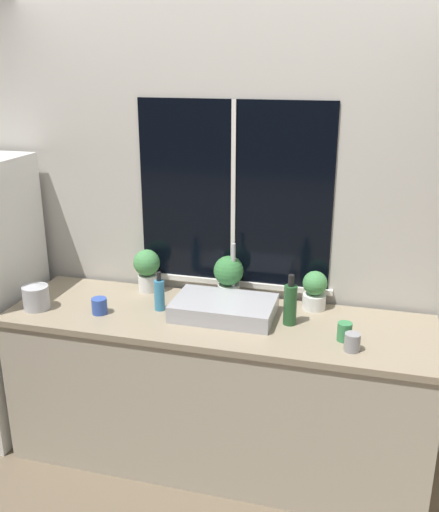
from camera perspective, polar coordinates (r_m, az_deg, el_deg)
ground_plane at (r=3.28m, az=-1.90°, el=-22.65°), size 14.00×14.00×0.00m
wall_back at (r=3.26m, az=1.54°, el=4.23°), size 8.00×0.09×2.70m
counter at (r=3.27m, az=-0.28°, el=-13.17°), size 2.29×0.68×0.88m
sink at (r=3.06m, az=0.47°, el=-5.18°), size 0.54×0.39×0.35m
potted_plant_left at (r=3.37m, az=-7.28°, el=-1.14°), size 0.16×0.16×0.26m
potted_plant_center at (r=3.23m, az=0.95°, el=-1.97°), size 0.17×0.17×0.26m
potted_plant_right at (r=3.17m, az=9.49°, el=-3.35°), size 0.13×0.13×0.22m
soap_bottle at (r=3.13m, az=-6.03°, el=-3.82°), size 0.06×0.06×0.22m
bottle_tall at (r=2.96m, az=7.08°, el=-4.76°), size 0.07×0.07×0.27m
mug_green at (r=2.87m, az=12.39°, el=-7.40°), size 0.07×0.07×0.09m
mug_grey at (r=2.78m, az=13.14°, el=-8.39°), size 0.08×0.08×0.09m
mug_blue at (r=3.16m, az=-11.92°, el=-4.91°), size 0.08×0.08×0.09m
kettle at (r=3.29m, az=-17.88°, el=-3.89°), size 0.14×0.14×0.15m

